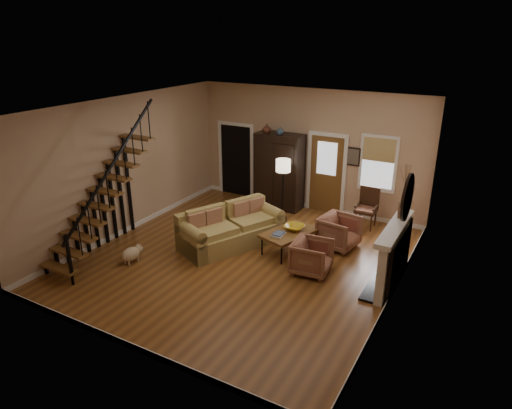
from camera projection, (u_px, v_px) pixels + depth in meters
The scene contains 15 objects.
room at pixel (265, 170), 11.13m from camera, with size 7.00×7.33×3.30m.
staircase at pixel (99, 186), 9.68m from camera, with size 0.94×2.80×3.20m, color brown, non-canonical shape.
fireplace at pixel (396, 251), 8.77m from camera, with size 0.33×1.95×2.30m.
armoire at pixel (279, 171), 12.56m from camera, with size 1.30×0.60×2.10m, color black, non-canonical shape.
vase_a at pixel (267, 128), 12.21m from camera, with size 0.24×0.24×0.25m, color #4C2619.
vase_b at pixel (280, 131), 12.03m from camera, with size 0.20×0.20×0.21m, color #334C60.
sofa at pixel (231, 227), 10.51m from camera, with size 1.03×2.38×0.89m, color tan, non-canonical shape.
coffee_table at pixel (289, 241), 10.27m from camera, with size 0.75×1.29×0.49m, color brown, non-canonical shape.
bowl at pixel (294, 227), 10.26m from camera, with size 0.44×0.44×0.11m, color gold.
books at pixel (279, 234), 9.98m from camera, with size 0.24×0.32×0.06m, color beige, non-canonical shape.
armchair_left at pixel (312, 257), 9.35m from camera, with size 0.75×0.77×0.71m, color brown.
armchair_right at pixel (339, 232), 10.42m from camera, with size 0.81×0.83×0.76m, color brown.
floor_lamp at pixel (283, 190), 11.78m from camera, with size 0.38×0.38×1.64m, color black, non-canonical shape.
side_chair at pixel (366, 208), 11.43m from camera, with size 0.54×0.54×1.02m, color #351F10, non-canonical shape.
dog at pixel (131, 255), 9.80m from camera, with size 0.29×0.49×0.36m, color beige, non-canonical shape.
Camera 1 is at (4.61, -7.67, 4.74)m, focal length 32.00 mm.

